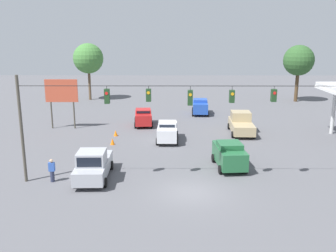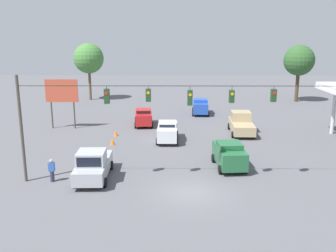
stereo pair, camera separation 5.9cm
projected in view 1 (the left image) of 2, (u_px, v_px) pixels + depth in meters
The scene contains 16 objects.
ground_plane at pixel (190, 192), 23.55m from camera, with size 140.00×140.00×0.00m, color #56565B.
overhead_signal_span at pixel (189, 114), 24.18m from camera, with size 22.28×0.38×7.19m.
sedan_red_withflow_far at pixel (143, 117), 40.74m from camera, with size 2.19×3.97×1.82m.
sedan_blue_oncoming_deep at pixel (200, 106), 46.54m from camera, with size 2.18×3.94×1.91m.
sedan_green_crossing_near at pixel (229, 155), 27.76m from camera, with size 2.32×4.10×1.94m.
sedan_white_withflow_mid at pixel (167, 131), 34.72m from camera, with size 2.04×4.12×1.83m.
pickup_truck_tan_oncoming_far at pixel (241, 124), 37.55m from camera, with size 2.44×5.31×2.12m.
pickup_truck_silver_parked_shoulder at pixel (93, 165), 25.58m from camera, with size 2.31×5.15×2.12m.
traffic_cone_nearest at pixel (101, 161), 28.47m from camera, with size 0.39×0.39×0.58m, color orange.
traffic_cone_second at pixel (105, 151), 30.94m from camera, with size 0.39×0.39×0.58m, color orange.
traffic_cone_third at pixel (113, 142), 33.72m from camera, with size 0.39×0.39×0.58m, color orange.
traffic_cone_fourth at pixel (116, 133), 36.62m from camera, with size 0.39×0.39×0.58m, color orange.
roadside_billboard at pixel (62, 94), 38.86m from camera, with size 3.39×0.16×5.19m.
pedestrian at pixel (52, 171), 25.10m from camera, with size 0.40×0.28×1.59m.
tree_horizon_left at pixel (299, 61), 54.32m from camera, with size 4.43×4.43×8.26m.
tree_horizon_right at pixel (88, 59), 55.74m from camera, with size 4.47×4.47×8.47m.
Camera 1 is at (1.27, 21.89, 9.65)m, focal length 40.00 mm.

